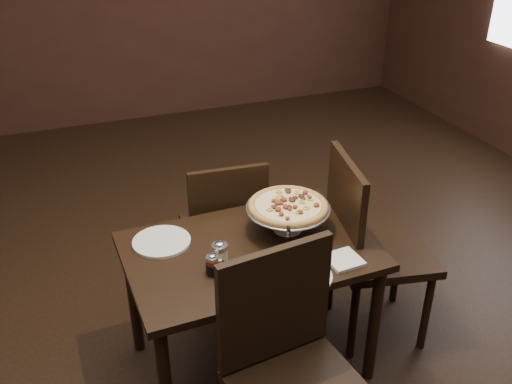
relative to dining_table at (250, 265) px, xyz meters
name	(u,v)px	position (x,y,z in m)	size (l,w,h in m)	color
room	(253,85)	(0.04, 0.06, 0.81)	(6.04, 7.04, 2.84)	black
dining_table	(250,265)	(0.00, 0.00, 0.00)	(1.10, 0.75, 0.68)	black
pizza_stand	(288,206)	(0.21, 0.07, 0.22)	(0.39, 0.39, 0.16)	silver
parmesan_shaker	(220,255)	(-0.16, -0.08, 0.15)	(0.07, 0.07, 0.12)	beige
pepper_flake_shaker	(213,264)	(-0.21, -0.12, 0.13)	(0.05, 0.05, 0.09)	maroon
packet_caddy	(215,267)	(-0.19, -0.12, 0.12)	(0.08, 0.08, 0.06)	black
napkin_stack	(344,260)	(0.34, -0.24, 0.10)	(0.14, 0.14, 0.02)	silver
plate_left	(162,241)	(-0.35, 0.18, 0.10)	(0.26, 0.26, 0.01)	silver
plate_near	(303,276)	(0.13, -0.28, 0.10)	(0.24, 0.24, 0.01)	silver
serving_spatula	(287,224)	(0.15, -0.07, 0.22)	(0.13, 0.13, 0.02)	silver
chair_far	(225,226)	(0.05, 0.52, -0.11)	(0.44, 0.44, 0.88)	black
chair_near	(292,368)	(-0.06, -0.59, -0.05)	(0.51, 0.51, 0.99)	black
chair_side	(368,243)	(0.63, 0.02, -0.04)	(0.55, 0.55, 1.00)	black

